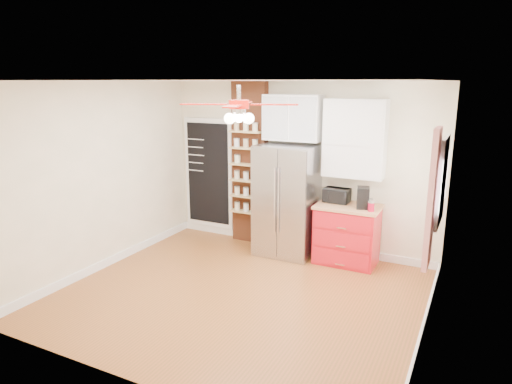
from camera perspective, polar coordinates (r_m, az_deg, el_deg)
The scene contains 21 objects.
floor at distance 6.07m, azimuth -1.94°, elevation -12.68°, with size 4.50×4.50×0.00m, color #964E26.
ceiling at distance 5.44m, azimuth -2.18°, elevation 13.74°, with size 4.50×4.50×0.00m, color white.
wall_back at distance 7.38m, azimuth 5.40°, elevation 3.12°, with size 4.50×0.02×2.70m, color beige.
wall_front at distance 4.04m, azimuth -15.84°, elevation -6.28°, with size 4.50×0.02×2.70m, color beige.
wall_left at distance 6.94m, azimuth -18.60°, elevation 1.79°, with size 0.02×4.00×2.70m, color beige.
wall_right at distance 4.97m, azimuth 21.41°, elevation -2.96°, with size 0.02×4.00×2.70m, color beige.
chalkboard at distance 8.15m, azimuth -5.95°, elevation 2.32°, with size 0.95×0.05×1.95m.
brick_pillar at distance 7.65m, azimuth -0.77°, elevation 3.55°, with size 0.60×0.16×2.70m, color brown.
fridge at distance 7.17m, azimuth 3.87°, elevation -1.06°, with size 0.90×0.70×1.75m, color #AFAFB4.
upper_glass_cabinet at distance 7.13m, azimuth 4.65°, elevation 9.25°, with size 0.90×0.35×0.70m, color white.
red_cabinet at distance 7.03m, azimuth 11.30°, elevation -5.18°, with size 0.94×0.64×0.90m.
upper_shelf_unit at distance 6.88m, azimuth 12.24°, elevation 6.53°, with size 0.90×0.30×1.15m, color white.
window at distance 5.80m, azimuth 22.27°, elevation 1.28°, with size 0.04×0.75×1.05m, color white.
curtain at distance 5.29m, azimuth 21.13°, elevation -0.85°, with size 0.06×0.40×1.55m, color red.
ceiling_fan at distance 5.45m, azimuth -2.15°, elevation 10.83°, with size 1.40×1.40×0.44m.
toaster_oven at distance 7.03m, azimuth 10.04°, elevation -0.42°, with size 0.39×0.26×0.21m, color black.
coffee_maker at distance 6.77m, azimuth 13.22°, elevation -0.70°, with size 0.17×0.22×0.31m, color black.
canister_left at distance 6.65m, azimuth 14.20°, elevation -1.83°, with size 0.09×0.09×0.13m, color #B60A27.
canister_right at distance 6.80m, azimuth 13.97°, elevation -1.49°, with size 0.10×0.10×0.13m, color #B0092B.
pantry_jar_oats at distance 7.61m, azimuth -2.33°, elevation 4.15°, with size 0.10×0.10×0.13m, color beige.
pantry_jar_beans at distance 7.40m, azimuth -0.09°, elevation 3.91°, with size 0.09×0.09×0.13m, color #97724D.
Camera 1 is at (2.61, -4.77, 2.69)m, focal length 32.00 mm.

